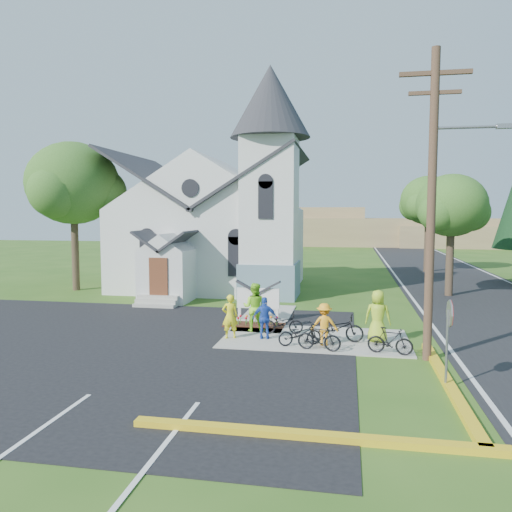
% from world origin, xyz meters
% --- Properties ---
extents(ground, '(120.00, 120.00, 0.00)m').
position_xyz_m(ground, '(0.00, 0.00, 0.00)').
color(ground, '#2F5618').
rests_on(ground, ground).
extents(parking_lot, '(20.00, 16.00, 0.02)m').
position_xyz_m(parking_lot, '(-7.00, -2.00, 0.01)').
color(parking_lot, black).
rests_on(parking_lot, ground).
extents(road, '(8.00, 90.00, 0.02)m').
position_xyz_m(road, '(10.00, 15.00, 0.01)').
color(road, black).
rests_on(road, ground).
extents(sidewalk, '(7.00, 4.00, 0.05)m').
position_xyz_m(sidewalk, '(1.50, 0.50, 0.03)').
color(sidewalk, gray).
rests_on(sidewalk, ground).
extents(church, '(12.35, 12.00, 13.00)m').
position_xyz_m(church, '(-5.48, 12.48, 5.25)').
color(church, silver).
rests_on(church, ground).
extents(church_sign, '(2.20, 0.40, 1.70)m').
position_xyz_m(church_sign, '(-1.20, 3.20, 1.03)').
color(church_sign, gray).
rests_on(church_sign, ground).
extents(flower_bed, '(2.60, 1.10, 0.07)m').
position_xyz_m(flower_bed, '(-1.20, 2.30, 0.04)').
color(flower_bed, '#32180D').
rests_on(flower_bed, ground).
extents(utility_pole, '(3.45, 0.28, 10.00)m').
position_xyz_m(utility_pole, '(5.36, -1.50, 5.40)').
color(utility_pole, '#442E22').
rests_on(utility_pole, ground).
extents(stop_sign, '(0.11, 0.76, 2.48)m').
position_xyz_m(stop_sign, '(5.43, -4.20, 1.78)').
color(stop_sign, gray).
rests_on(stop_sign, ground).
extents(tree_lot_corner, '(5.60, 5.60, 9.15)m').
position_xyz_m(tree_lot_corner, '(-14.00, 10.00, 6.60)').
color(tree_lot_corner, '#32241B').
rests_on(tree_lot_corner, ground).
extents(tree_road_near, '(4.00, 4.00, 7.05)m').
position_xyz_m(tree_road_near, '(8.50, 12.00, 5.21)').
color(tree_road_near, '#32241B').
rests_on(tree_road_near, ground).
extents(tree_road_mid, '(4.40, 4.40, 7.80)m').
position_xyz_m(tree_road_mid, '(9.00, 24.00, 5.78)').
color(tree_road_mid, '#32241B').
rests_on(tree_road_mid, ground).
extents(distant_hills, '(61.00, 10.00, 5.60)m').
position_xyz_m(distant_hills, '(3.36, 56.33, 2.17)').
color(distant_hills, olive).
rests_on(distant_hills, ground).
extents(cyclist_0, '(0.72, 0.61, 1.69)m').
position_xyz_m(cyclist_0, '(-1.70, -0.07, 0.89)').
color(cyclist_0, yellow).
rests_on(cyclist_0, sidewalk).
extents(bike_0, '(1.69, 1.12, 0.84)m').
position_xyz_m(bike_0, '(1.02, -0.64, 0.47)').
color(bike_0, black).
rests_on(bike_0, sidewalk).
extents(cyclist_1, '(1.01, 0.81, 1.96)m').
position_xyz_m(cyclist_1, '(-0.99, 1.18, 1.03)').
color(cyclist_1, '#95E92B').
rests_on(cyclist_1, sidewalk).
extents(bike_1, '(1.58, 0.69, 0.92)m').
position_xyz_m(bike_1, '(1.75, -1.20, 0.51)').
color(bike_1, black).
rests_on(bike_1, sidewalk).
extents(cyclist_2, '(0.98, 0.51, 1.60)m').
position_xyz_m(cyclist_2, '(-0.37, 0.06, 0.85)').
color(cyclist_2, '#244BB4').
rests_on(cyclist_2, sidewalk).
extents(bike_2, '(1.72, 0.85, 0.86)m').
position_xyz_m(bike_2, '(0.18, 0.93, 0.48)').
color(bike_2, black).
rests_on(bike_2, sidewalk).
extents(cyclist_3, '(1.04, 0.66, 1.53)m').
position_xyz_m(cyclist_3, '(1.89, -0.43, 0.81)').
color(cyclist_3, '#FC9F1C').
rests_on(cyclist_3, sidewalk).
extents(bike_3, '(1.58, 0.73, 0.91)m').
position_xyz_m(bike_3, '(4.14, -1.20, 0.51)').
color(bike_3, black).
rests_on(bike_3, sidewalk).
extents(cyclist_4, '(1.04, 0.76, 1.95)m').
position_xyz_m(cyclist_4, '(3.81, 0.37, 1.02)').
color(cyclist_4, '#A1C525').
rests_on(cyclist_4, sidewalk).
extents(bike_4, '(2.00, 0.85, 1.03)m').
position_xyz_m(bike_4, '(2.34, 0.19, 0.56)').
color(bike_4, black).
rests_on(bike_4, sidewalk).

